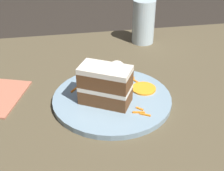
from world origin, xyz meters
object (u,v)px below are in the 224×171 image
at_px(orange_garnish, 144,89).
at_px(drinking_glass, 143,24).
at_px(cream_dollop, 117,71).
at_px(plate, 112,99).
at_px(cake_slice, 105,85).

xyz_separation_m(orange_garnish, drinking_glass, (0.08, 0.31, 0.04)).
distance_m(cream_dollop, drinking_glass, 0.29).
distance_m(plate, drinking_glass, 0.37).
distance_m(cake_slice, orange_garnish, 0.11).
height_order(plate, drinking_glass, drinking_glass).
distance_m(cream_dollop, orange_garnish, 0.08).
xyz_separation_m(plate, orange_garnish, (0.08, 0.02, 0.01)).
xyz_separation_m(cake_slice, cream_dollop, (0.04, 0.09, -0.02)).
xyz_separation_m(plate, cream_dollop, (0.02, 0.07, 0.03)).
height_order(cake_slice, cream_dollop, cake_slice).
distance_m(orange_garnish, drinking_glass, 0.32).
relative_size(plate, cream_dollop, 5.12).
height_order(plate, cake_slice, cake_slice).
bearing_deg(orange_garnish, drinking_glass, 75.52).
bearing_deg(plate, orange_garnish, 12.89).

